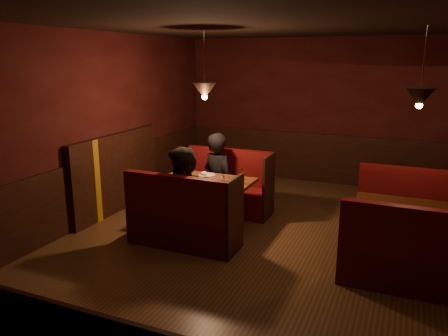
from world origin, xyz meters
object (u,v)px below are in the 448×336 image
at_px(second_bench_far, 408,217).
at_px(second_bench_near, 406,262).
at_px(main_bench_near, 183,224).
at_px(main_bench_far, 228,192).
at_px(diner_a, 218,164).
at_px(diner_b, 185,185).
at_px(second_table, 406,221).
at_px(main_table, 206,191).

bearing_deg(second_bench_far, second_bench_near, -90.00).
height_order(main_bench_near, second_bench_near, main_bench_near).
bearing_deg(main_bench_far, second_bench_far, -1.52).
bearing_deg(second_bench_near, main_bench_far, 150.21).
relative_size(diner_a, diner_b, 1.01).
xyz_separation_m(second_table, second_bench_near, (0.03, -0.76, -0.21)).
bearing_deg(main_bench_near, second_table, 14.84).
bearing_deg(main_bench_near, second_bench_far, 28.15).
distance_m(main_table, diner_b, 0.74).
bearing_deg(diner_a, second_bench_near, 176.47).
height_order(second_bench_far, diner_b, diner_b).
bearing_deg(diner_a, diner_b, 114.98).
bearing_deg(diner_b, main_table, 98.76).
height_order(diner_a, diner_b, diner_a).
distance_m(main_table, second_bench_near, 2.93).
relative_size(main_bench_near, second_bench_near, 1.08).
bearing_deg(diner_a, second_table, -170.06).
bearing_deg(second_table, diner_b, -167.18).
height_order(second_bench_far, second_bench_near, same).
xyz_separation_m(main_table, diner_a, (-0.05, 0.56, 0.29)).
xyz_separation_m(main_bench_far, second_bench_near, (2.79, -1.60, -0.01)).
distance_m(second_bench_near, diner_a, 3.21).
bearing_deg(second_table, diner_a, 167.82).
height_order(main_table, second_bench_near, second_bench_near).
relative_size(second_table, diner_b, 0.75).
relative_size(second_bench_far, diner_b, 0.83).
distance_m(main_table, second_bench_far, 2.90).
distance_m(main_bench_far, second_bench_near, 3.21).
relative_size(main_table, main_bench_far, 0.91).
relative_size(main_bench_far, diner_a, 0.89).
xyz_separation_m(main_table, second_bench_far, (2.80, 0.71, -0.25)).
height_order(second_table, diner_b, diner_b).
xyz_separation_m(main_table, second_table, (2.77, -0.05, -0.04)).
bearing_deg(main_table, second_table, -1.10).
relative_size(second_bench_far, diner_a, 0.82).
bearing_deg(second_bench_far, main_bench_far, 178.48).
bearing_deg(diner_b, second_table, 20.82).
xyz_separation_m(main_bench_near, second_bench_far, (2.79, 1.49, -0.01)).
bearing_deg(diner_a, main_bench_far, -84.83).
relative_size(second_bench_near, diner_b, 0.83).
xyz_separation_m(second_bench_near, diner_a, (-2.86, 1.37, 0.53)).
bearing_deg(main_bench_near, main_table, 91.13).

